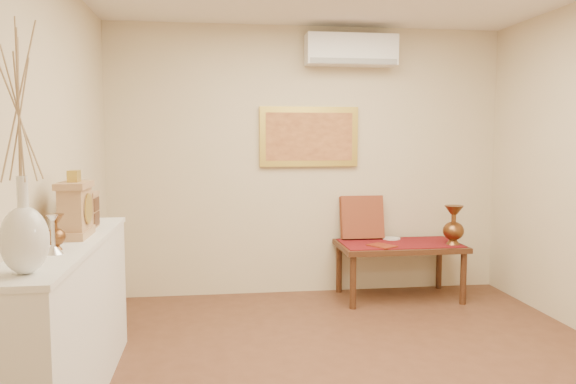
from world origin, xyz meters
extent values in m
cube|color=beige|center=(0.00, 2.25, 1.35)|extent=(4.00, 0.02, 2.70)
cube|color=beige|center=(-2.00, 0.00, 1.35)|extent=(0.02, 4.50, 2.70)
cube|color=maroon|center=(0.85, 1.88, 0.55)|extent=(1.14, 0.59, 0.01)
cylinder|color=silver|center=(0.83, 2.08, 0.56)|extent=(0.18, 0.18, 0.01)
cube|color=maroon|center=(0.62, 1.72, 0.56)|extent=(0.28, 0.31, 0.01)
cube|color=#5E1215|center=(0.54, 2.16, 0.78)|extent=(0.44, 0.19, 0.45)
cube|color=white|center=(-1.82, 0.00, 0.47)|extent=(0.35, 2.00, 0.95)
cube|color=white|center=(-1.82, 0.00, 0.96)|extent=(0.37, 2.02, 0.03)
cube|color=tan|center=(-1.81, 0.16, 1.00)|extent=(0.16, 0.36, 0.05)
cube|color=tan|center=(-1.81, 0.16, 1.16)|extent=(0.14, 0.30, 0.25)
cylinder|color=beige|center=(-1.73, 0.16, 1.16)|extent=(0.01, 0.17, 0.17)
cylinder|color=gold|center=(-1.73, 0.16, 1.16)|extent=(0.01, 0.19, 0.19)
cube|color=tan|center=(-1.81, 0.16, 1.30)|extent=(0.17, 0.34, 0.04)
cube|color=gold|center=(-1.81, 0.16, 1.35)|extent=(0.06, 0.11, 0.07)
cube|color=tan|center=(-1.83, 0.52, 1.09)|extent=(0.15, 0.20, 0.22)
cube|color=#442414|center=(-1.75, 0.52, 1.04)|extent=(0.01, 0.17, 0.09)
cube|color=#442414|center=(-1.75, 0.52, 1.14)|extent=(0.01, 0.17, 0.09)
cube|color=tan|center=(-1.83, 0.52, 1.21)|extent=(0.16, 0.21, 0.02)
cube|color=#442414|center=(0.85, 1.88, 0.53)|extent=(1.20, 0.70, 0.05)
cylinder|color=#442414|center=(0.31, 1.59, 0.25)|extent=(0.06, 0.06, 0.50)
cylinder|color=#442414|center=(1.39, 1.59, 0.25)|extent=(0.06, 0.06, 0.50)
cylinder|color=#442414|center=(0.31, 2.17, 0.25)|extent=(0.06, 0.06, 0.50)
cylinder|color=#442414|center=(1.39, 2.17, 0.25)|extent=(0.06, 0.06, 0.50)
cube|color=gold|center=(0.00, 2.23, 1.60)|extent=(1.00, 0.05, 0.60)
cube|color=#C57B44|center=(0.00, 2.20, 1.60)|extent=(0.88, 0.01, 0.48)
cube|color=silver|center=(0.40, 2.12, 2.45)|extent=(0.90, 0.24, 0.30)
cube|color=gray|center=(0.40, 2.00, 2.33)|extent=(0.86, 0.02, 0.05)
camera|label=1|loc=(-0.97, -3.38, 1.58)|focal=35.00mm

